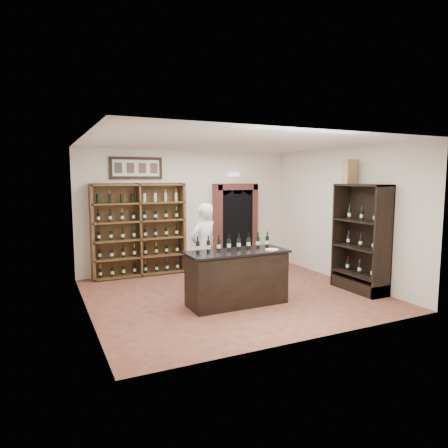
{
  "coord_description": "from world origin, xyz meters",
  "views": [
    {
      "loc": [
        -3.49,
        -6.98,
        2.34
      ],
      "look_at": [
        -0.04,
        0.3,
        1.39
      ],
      "focal_mm": 32.0,
      "sensor_mm": 36.0,
      "label": 1
    }
  ],
  "objects_px": {
    "tasting_counter": "(237,278)",
    "wine_crate": "(350,172)",
    "side_cabinet": "(361,255)",
    "wine_shelf": "(139,230)",
    "counter_bottle_0": "(198,247)",
    "shopkeeper": "(204,248)"
  },
  "relations": [
    {
      "from": "shopkeeper",
      "to": "wine_crate",
      "type": "height_order",
      "value": "wine_crate"
    },
    {
      "from": "tasting_counter",
      "to": "shopkeeper",
      "type": "xyz_separation_m",
      "value": [
        -0.24,
        1.01,
        0.41
      ]
    },
    {
      "from": "counter_bottle_0",
      "to": "side_cabinet",
      "type": "xyz_separation_m",
      "value": [
        3.44,
        -0.43,
        -0.35
      ]
    },
    {
      "from": "tasting_counter",
      "to": "wine_crate",
      "type": "xyz_separation_m",
      "value": [
        2.72,
        0.1,
        1.96
      ]
    },
    {
      "from": "side_cabinet",
      "to": "counter_bottle_0",
      "type": "bearing_deg",
      "value": 172.94
    },
    {
      "from": "tasting_counter",
      "to": "side_cabinet",
      "type": "bearing_deg",
      "value": -6.28
    },
    {
      "from": "tasting_counter",
      "to": "shopkeeper",
      "type": "bearing_deg",
      "value": 103.31
    },
    {
      "from": "side_cabinet",
      "to": "wine_shelf",
      "type": "bearing_deg",
      "value": 139.79
    },
    {
      "from": "tasting_counter",
      "to": "shopkeeper",
      "type": "relative_size",
      "value": 1.04
    },
    {
      "from": "wine_shelf",
      "to": "counter_bottle_0",
      "type": "xyz_separation_m",
      "value": [
        0.38,
        -2.81,
        0.01
      ]
    },
    {
      "from": "tasting_counter",
      "to": "side_cabinet",
      "type": "distance_m",
      "value": 2.75
    },
    {
      "from": "wine_shelf",
      "to": "tasting_counter",
      "type": "bearing_deg",
      "value": -69.44
    },
    {
      "from": "wine_shelf",
      "to": "counter_bottle_0",
      "type": "distance_m",
      "value": 2.83
    },
    {
      "from": "wine_crate",
      "to": "counter_bottle_0",
      "type": "bearing_deg",
      "value": 169.97
    },
    {
      "from": "side_cabinet",
      "to": "wine_crate",
      "type": "relative_size",
      "value": 4.34
    },
    {
      "from": "counter_bottle_0",
      "to": "shopkeeper",
      "type": "xyz_separation_m",
      "value": [
        0.48,
        0.89,
        -0.2
      ]
    },
    {
      "from": "tasting_counter",
      "to": "wine_crate",
      "type": "bearing_deg",
      "value": 2.11
    },
    {
      "from": "wine_shelf",
      "to": "tasting_counter",
      "type": "distance_m",
      "value": 3.19
    },
    {
      "from": "wine_shelf",
      "to": "shopkeeper",
      "type": "height_order",
      "value": "wine_shelf"
    },
    {
      "from": "side_cabinet",
      "to": "tasting_counter",
      "type": "bearing_deg",
      "value": 173.72
    },
    {
      "from": "counter_bottle_0",
      "to": "shopkeeper",
      "type": "relative_size",
      "value": 0.17
    },
    {
      "from": "side_cabinet",
      "to": "shopkeeper",
      "type": "height_order",
      "value": "side_cabinet"
    }
  ]
}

